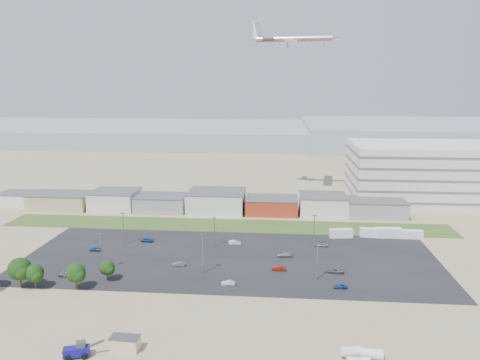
# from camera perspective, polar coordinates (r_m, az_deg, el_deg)

# --- Properties ---
(ground) EXTENTS (700.00, 700.00, 0.00)m
(ground) POSITION_cam_1_polar(r_m,az_deg,el_deg) (120.58, -4.71, -12.76)
(ground) COLOR #998561
(ground) RESTS_ON ground
(parking_lot) EXTENTS (120.00, 50.00, 0.01)m
(parking_lot) POSITION_cam_1_polar(r_m,az_deg,el_deg) (138.21, -1.22, -9.47)
(parking_lot) COLOR black
(parking_lot) RESTS_ON ground
(grass_strip) EXTENTS (160.00, 16.00, 0.02)m
(grass_strip) POSITION_cam_1_polar(r_m,az_deg,el_deg) (168.82, -1.73, -5.54)
(grass_strip) COLOR #314B1C
(grass_strip) RESTS_ON ground
(hills_backdrop) EXTENTS (700.00, 200.00, 9.00)m
(hills_backdrop) POSITION_cam_1_polar(r_m,az_deg,el_deg) (426.15, 7.86, 5.34)
(hills_backdrop) COLOR gray
(hills_backdrop) RESTS_ON ground
(building_row) EXTENTS (170.00, 20.00, 8.00)m
(building_row) POSITION_cam_1_polar(r_m,az_deg,el_deg) (188.47, -6.20, -2.53)
(building_row) COLOR silver
(building_row) RESTS_ON ground
(parking_garage) EXTENTS (80.00, 40.00, 25.00)m
(parking_garage) POSITION_cam_1_polar(r_m,az_deg,el_deg) (218.35, 23.88, 0.76)
(parking_garage) COLOR silver
(parking_garage) RESTS_ON ground
(portable_shed) EXTENTS (5.69, 3.19, 2.79)m
(portable_shed) POSITION_cam_1_polar(r_m,az_deg,el_deg) (96.37, -13.85, -18.78)
(portable_shed) COLOR beige
(portable_shed) RESTS_ON ground
(telehandler) EXTENTS (7.88, 4.69, 3.11)m
(telehandler) POSITION_cam_1_polar(r_m,az_deg,el_deg) (96.53, -19.33, -18.95)
(telehandler) COLOR navy
(telehandler) RESTS_ON ground
(storage_tank_nw) EXTENTS (3.99, 2.43, 2.25)m
(storage_tank_nw) POSITION_cam_1_polar(r_m,az_deg,el_deg) (94.28, 13.34, -19.68)
(storage_tank_nw) COLOR silver
(storage_tank_nw) RESTS_ON ground
(storage_tank_ne) EXTENTS (3.96, 2.24, 2.28)m
(storage_tank_ne) POSITION_cam_1_polar(r_m,az_deg,el_deg) (94.48, 15.83, -19.73)
(storage_tank_ne) COLOR silver
(storage_tank_ne) RESTS_ON ground
(box_trailer_a) EXTENTS (7.84, 3.47, 2.84)m
(box_trailer_a) POSITION_cam_1_polar(r_m,az_deg,el_deg) (158.96, 12.23, -6.36)
(box_trailer_a) COLOR silver
(box_trailer_a) RESTS_ON ground
(box_trailer_b) EXTENTS (7.85, 3.07, 2.87)m
(box_trailer_b) POSITION_cam_1_polar(r_m,az_deg,el_deg) (161.94, 15.75, -6.20)
(box_trailer_b) COLOR silver
(box_trailer_b) RESTS_ON ground
(box_trailer_c) EXTENTS (8.65, 3.18, 3.19)m
(box_trailer_c) POSITION_cam_1_polar(r_m,az_deg,el_deg) (162.92, 17.67, -6.15)
(box_trailer_c) COLOR silver
(box_trailer_c) RESTS_ON ground
(box_trailer_d) EXTENTS (7.30, 2.30, 2.74)m
(box_trailer_d) POSITION_cam_1_polar(r_m,az_deg,el_deg) (164.41, 20.15, -6.24)
(box_trailer_d) COLOR silver
(box_trailer_d) RESTS_ON ground
(tree_left) EXTENTS (5.97, 5.97, 8.95)m
(tree_left) POSITION_cam_1_polar(r_m,az_deg,el_deg) (129.16, -25.26, -10.03)
(tree_left) COLOR black
(tree_left) RESTS_ON ground
(tree_mid) EXTENTS (4.82, 4.82, 7.23)m
(tree_mid) POSITION_cam_1_polar(r_m,az_deg,el_deg) (127.72, -23.77, -10.56)
(tree_mid) COLOR black
(tree_mid) RESTS_ON ground
(tree_right) EXTENTS (5.12, 5.12, 7.68)m
(tree_right) POSITION_cam_1_polar(r_m,az_deg,el_deg) (123.60, -19.38, -10.84)
(tree_right) COLOR black
(tree_right) RESTS_ON ground
(tree_near) EXTENTS (4.17, 4.17, 6.26)m
(tree_near) POSITION_cam_1_polar(r_m,az_deg,el_deg) (126.71, -15.90, -10.41)
(tree_near) COLOR black
(tree_near) RESTS_ON ground
(lightpole_front_l) EXTENTS (1.23, 0.51, 10.46)m
(lightpole_front_l) POSITION_cam_1_polar(r_m,az_deg,el_deg) (132.83, -16.56, -8.45)
(lightpole_front_l) COLOR slate
(lightpole_front_l) RESTS_ON ground
(lightpole_front_m) EXTENTS (1.29, 0.54, 10.95)m
(lightpole_front_m) POSITION_cam_1_polar(r_m,az_deg,el_deg) (126.11, -4.57, -8.95)
(lightpole_front_m) COLOR slate
(lightpole_front_m) RESTS_ON ground
(lightpole_front_r) EXTENTS (1.15, 0.48, 9.82)m
(lightpole_front_r) POSITION_cam_1_polar(r_m,az_deg,el_deg) (123.28, 9.37, -9.84)
(lightpole_front_r) COLOR slate
(lightpole_front_r) RESTS_ON ground
(lightpole_back_l) EXTENTS (1.22, 0.51, 10.37)m
(lightpole_back_l) POSITION_cam_1_polar(r_m,az_deg,el_deg) (151.99, -14.02, -5.79)
(lightpole_back_l) COLOR slate
(lightpole_back_l) RESTS_ON ground
(lightpole_back_m) EXTENTS (1.13, 0.47, 9.58)m
(lightpole_back_m) POSITION_cam_1_polar(r_m,az_deg,el_deg) (145.38, -3.15, -6.41)
(lightpole_back_m) COLOR slate
(lightpole_back_m) RESTS_ON ground
(lightpole_back_r) EXTENTS (1.25, 0.52, 10.62)m
(lightpole_back_r) POSITION_cam_1_polar(r_m,az_deg,el_deg) (145.92, 9.02, -6.26)
(lightpole_back_r) COLOR slate
(lightpole_back_r) RESTS_ON ground
(airliner) EXTENTS (42.33, 31.18, 11.71)m
(airliner) POSITION_cam_1_polar(r_m,az_deg,el_deg) (207.99, 6.60, 16.68)
(airliner) COLOR silver
(parked_car_0) EXTENTS (4.57, 2.49, 1.21)m
(parked_car_0) POSITION_cam_1_polar(r_m,az_deg,el_deg) (130.26, 11.56, -10.77)
(parked_car_0) COLOR #595B5E
(parked_car_0) RESTS_ON ground
(parked_car_1) EXTENTS (3.88, 1.37, 1.28)m
(parked_car_1) POSITION_cam_1_polar(r_m,az_deg,el_deg) (129.56, 4.72, -10.68)
(parked_car_1) COLOR maroon
(parked_car_1) RESTS_ON ground
(parked_car_2) EXTENTS (3.43, 1.41, 1.16)m
(parked_car_2) POSITION_cam_1_polar(r_m,az_deg,el_deg) (121.28, 12.12, -12.54)
(parked_car_2) COLOR navy
(parked_car_2) RESTS_ON ground
(parked_car_4) EXTENTS (3.72, 1.58, 1.19)m
(parked_car_4) POSITION_cam_1_polar(r_m,az_deg,el_deg) (133.24, -7.46, -10.11)
(parked_car_4) COLOR #595B5E
(parked_car_4) RESTS_ON ground
(parked_car_5) EXTENTS (3.44, 1.44, 1.16)m
(parked_car_5) POSITION_cam_1_polar(r_m,az_deg,el_deg) (149.93, -17.24, -8.06)
(parked_car_5) COLOR navy
(parked_car_5) RESTS_ON ground
(parked_car_8) EXTENTS (3.40, 1.51, 1.14)m
(parked_car_8) POSITION_cam_1_polar(r_m,az_deg,el_deg) (149.26, 10.08, -7.81)
(parked_car_8) COLOR #A5A5AA
(parked_car_8) RESTS_ON ground
(parked_car_9) EXTENTS (4.24, 2.35, 1.12)m
(parked_car_9) POSITION_cam_1_polar(r_m,az_deg,el_deg) (154.37, -11.24, -7.19)
(parked_car_9) COLOR navy
(parked_car_9) RESTS_ON ground
(parked_car_10) EXTENTS (4.24, 2.07, 1.19)m
(parked_car_10) POSITION_cam_1_polar(r_m,az_deg,el_deg) (133.49, -20.46, -10.73)
(parked_car_10) COLOR #A5A5AA
(parked_car_10) RESTS_ON ground
(parked_car_11) EXTENTS (4.06, 1.62, 1.31)m
(parked_car_11) POSITION_cam_1_polar(r_m,az_deg,el_deg) (149.03, -0.63, -7.61)
(parked_car_11) COLOR silver
(parked_car_11) RESTS_ON ground
(parked_car_12) EXTENTS (4.49, 1.91, 1.29)m
(parked_car_12) POSITION_cam_1_polar(r_m,az_deg,el_deg) (139.38, 5.41, -9.05)
(parked_car_12) COLOR #A5A5AA
(parked_car_12) RESTS_ON ground
(parked_car_13) EXTENTS (3.55, 1.44, 1.15)m
(parked_car_13) POSITION_cam_1_polar(r_m,az_deg,el_deg) (120.61, -1.43, -12.41)
(parked_car_13) COLOR silver
(parked_car_13) RESTS_ON ground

